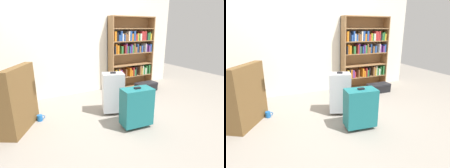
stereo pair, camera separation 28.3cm
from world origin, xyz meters
TOP-DOWN VIEW (x-y plane):
  - ground_plane at (0.00, 0.00)m, footprint 8.37×8.37m
  - back_wall at (0.00, 1.67)m, footprint 4.79×0.10m
  - bookshelf at (1.17, 1.49)m, footprint 1.11×0.26m
  - armchair at (-1.46, 0.69)m, footprint 0.95×0.95m
  - mug at (-1.03, 0.70)m, footprint 0.12×0.08m
  - storage_box at (1.32, 1.05)m, footprint 0.50×0.25m
  - suitcase_silver at (0.09, 0.39)m, footprint 0.40×0.34m
  - suitcase_teal at (0.17, -0.16)m, footprint 0.46×0.29m

SIDE VIEW (x-z plane):
  - ground_plane at x=0.00m, z-range 0.00..0.00m
  - mug at x=-1.03m, z-range 0.00..0.10m
  - storage_box at x=1.32m, z-range 0.01..0.19m
  - suitcase_teal at x=0.17m, z-range 0.01..0.62m
  - armchair at x=-1.46m, z-range -0.13..0.77m
  - suitcase_silver at x=0.09m, z-range 0.01..0.73m
  - bookshelf at x=1.17m, z-range 0.02..1.65m
  - back_wall at x=0.00m, z-range 0.00..2.60m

